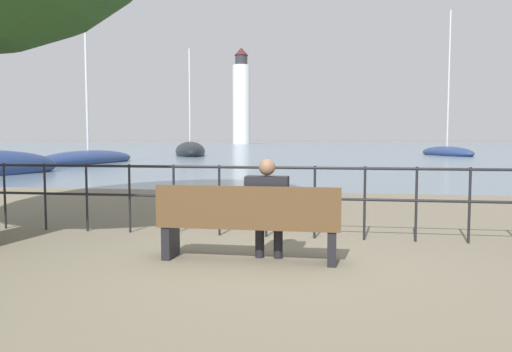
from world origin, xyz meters
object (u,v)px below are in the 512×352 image
at_px(seated_person_left, 267,205).
at_px(harbor_lighthouse, 241,99).
at_px(park_bench, 248,224).
at_px(sailboat_3, 190,151).
at_px(sailboat_1, 88,159).
at_px(sailboat_0, 447,152).

distance_m(seated_person_left, harbor_lighthouse, 137.14).
distance_m(park_bench, seated_person_left, 0.32).
relative_size(seated_person_left, sailboat_3, 0.13).
distance_m(sailboat_1, sailboat_3, 14.57).
distance_m(sailboat_0, harbor_lighthouse, 101.74).
bearing_deg(sailboat_0, seated_person_left, -122.42).
distance_m(sailboat_1, harbor_lighthouse, 113.95).
distance_m(seated_person_left, sailboat_1, 25.46).
distance_m(sailboat_0, sailboat_1, 30.13).
bearing_deg(seated_person_left, harbor_lighthouse, 101.08).
height_order(park_bench, sailboat_3, sailboat_3).
bearing_deg(park_bench, sailboat_3, 107.81).
bearing_deg(sailboat_1, sailboat_0, 44.78).
relative_size(seated_person_left, sailboat_0, 0.09).
xyz_separation_m(sailboat_0, harbor_lighthouse, (-36.49, 94.18, 12.28)).
relative_size(park_bench, harbor_lighthouse, 0.08).
relative_size(park_bench, sailboat_3, 0.22).
bearing_deg(sailboat_1, sailboat_3, 89.92).
height_order(sailboat_0, sailboat_1, sailboat_0).
bearing_deg(sailboat_0, park_bench, -122.68).
xyz_separation_m(park_bench, seated_person_left, (0.21, 0.08, 0.22)).
bearing_deg(sailboat_3, harbor_lighthouse, 79.73).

